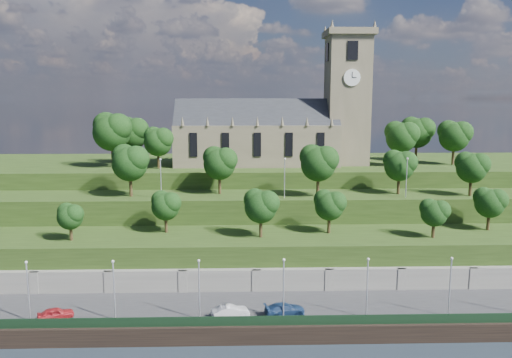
{
  "coord_description": "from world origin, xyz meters",
  "views": [
    {
      "loc": [
        -6.82,
        -53.75,
        28.04
      ],
      "look_at": [
        -4.52,
        30.0,
        14.52
      ],
      "focal_mm": 35.0,
      "sensor_mm": 36.0,
      "label": 1
    }
  ],
  "objects_px": {
    "church": "(280,127)",
    "car_left": "(56,314)",
    "car_right": "(285,309)",
    "car_middle": "(230,311)"
  },
  "relations": [
    {
      "from": "car_left",
      "to": "car_right",
      "type": "xyz_separation_m",
      "value": [
        27.45,
        0.48,
        0.02
      ]
    },
    {
      "from": "car_left",
      "to": "car_right",
      "type": "bearing_deg",
      "value": -113.28
    },
    {
      "from": "car_left",
      "to": "car_right",
      "type": "height_order",
      "value": "car_right"
    },
    {
      "from": "car_right",
      "to": "car_left",
      "type": "bearing_deg",
      "value": 78.06
    },
    {
      "from": "church",
      "to": "car_left",
      "type": "xyz_separation_m",
      "value": [
        -30.0,
        -42.96,
        -19.82
      ]
    },
    {
      "from": "car_middle",
      "to": "car_left",
      "type": "bearing_deg",
      "value": 75.88
    },
    {
      "from": "church",
      "to": "car_right",
      "type": "height_order",
      "value": "church"
    },
    {
      "from": "car_middle",
      "to": "car_right",
      "type": "distance_m",
      "value": 6.61
    },
    {
      "from": "car_middle",
      "to": "church",
      "type": "bearing_deg",
      "value": -25.96
    },
    {
      "from": "car_left",
      "to": "church",
      "type": "bearing_deg",
      "value": -59.21
    }
  ]
}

